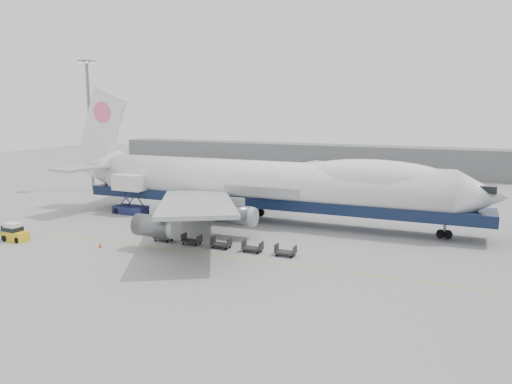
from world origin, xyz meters
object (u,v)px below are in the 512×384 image
at_px(catering_truck, 131,192).
at_px(baggage_tug, 15,233).
at_px(airliner, 268,183).
at_px(ground_worker, 3,233).

xyz_separation_m(catering_truck, baggage_tug, (-3.50, -18.95, -2.46)).
bearing_deg(catering_truck, baggage_tug, -99.17).
xyz_separation_m(airliner, catering_truck, (-21.68, -3.48, -2.16)).
height_order(airliner, catering_truck, airliner).
height_order(catering_truck, baggage_tug, catering_truck).
relative_size(airliner, baggage_tug, 21.31).
bearing_deg(baggage_tug, ground_worker, -171.48).
bearing_deg(airliner, ground_worker, -140.07).
height_order(airliner, baggage_tug, airliner).
distance_m(catering_truck, ground_worker, 20.06).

